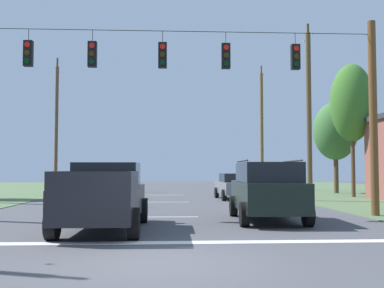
% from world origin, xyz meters
% --- Properties ---
extents(ground_plane, '(120.00, 120.00, 0.00)m').
position_xyz_m(ground_plane, '(0.00, 0.00, 0.00)').
color(ground_plane, '#47474C').
extents(stop_bar_stripe, '(13.80, 0.45, 0.01)m').
position_xyz_m(stop_bar_stripe, '(0.00, 2.29, 0.00)').
color(stop_bar_stripe, white).
rests_on(stop_bar_stripe, ground).
extents(lane_dash_0, '(2.50, 0.15, 0.01)m').
position_xyz_m(lane_dash_0, '(0.00, 8.29, 0.00)').
color(lane_dash_0, white).
rests_on(lane_dash_0, ground).
extents(lane_dash_1, '(2.50, 0.15, 0.01)m').
position_xyz_m(lane_dash_1, '(0.00, 16.06, 0.00)').
color(lane_dash_1, white).
rests_on(lane_dash_1, ground).
extents(lane_dash_2, '(2.50, 0.15, 0.01)m').
position_xyz_m(lane_dash_2, '(0.00, 23.04, 0.00)').
color(lane_dash_2, white).
rests_on(lane_dash_2, ground).
extents(overhead_signal_span, '(16.64, 0.31, 7.41)m').
position_xyz_m(overhead_signal_span, '(-0.25, 8.13, 4.24)').
color(overhead_signal_span, brown).
rests_on(overhead_signal_span, ground).
extents(pickup_truck, '(2.32, 5.42, 1.95)m').
position_xyz_m(pickup_truck, '(-1.71, 4.72, 0.97)').
color(pickup_truck, black).
rests_on(pickup_truck, ground).
extents(suv_black, '(2.37, 4.87, 2.05)m').
position_xyz_m(suv_black, '(3.50, 6.77, 1.06)').
color(suv_black, black).
rests_on(suv_black, ground).
extents(distant_car_crossing_white, '(2.16, 4.37, 1.52)m').
position_xyz_m(distant_car_crossing_white, '(-3.12, 19.18, 0.79)').
color(distant_car_crossing_white, silver).
rests_on(distant_car_crossing_white, ground).
extents(distant_car_oncoming, '(2.16, 4.37, 1.52)m').
position_xyz_m(distant_car_oncoming, '(4.11, 18.38, 0.79)').
color(distant_car_oncoming, slate).
rests_on(distant_car_oncoming, ground).
extents(utility_pole_mid_right, '(0.28, 1.54, 9.97)m').
position_xyz_m(utility_pole_mid_right, '(8.01, 16.43, 4.89)').
color(utility_pole_mid_right, brown).
rests_on(utility_pole_mid_right, ground).
extents(utility_pole_far_right, '(0.28, 1.76, 10.76)m').
position_xyz_m(utility_pole_far_right, '(8.22, 30.47, 5.24)').
color(utility_pole_far_right, brown).
rests_on(utility_pole_far_right, ground).
extents(utility_pole_far_left, '(0.27, 1.90, 11.07)m').
position_xyz_m(utility_pole_far_left, '(-9.11, 29.79, 5.37)').
color(utility_pole_far_left, brown).
rests_on(utility_pole_far_left, ground).
extents(tree_roadside_far_right, '(3.21, 3.21, 6.75)m').
position_xyz_m(tree_roadside_far_right, '(12.49, 24.52, 4.58)').
color(tree_roadside_far_right, brown).
rests_on(tree_roadside_far_right, ground).
extents(tree_roadside_left, '(2.70, 2.70, 8.51)m').
position_xyz_m(tree_roadside_left, '(11.84, 19.80, 5.98)').
color(tree_roadside_left, brown).
rests_on(tree_roadside_left, ground).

